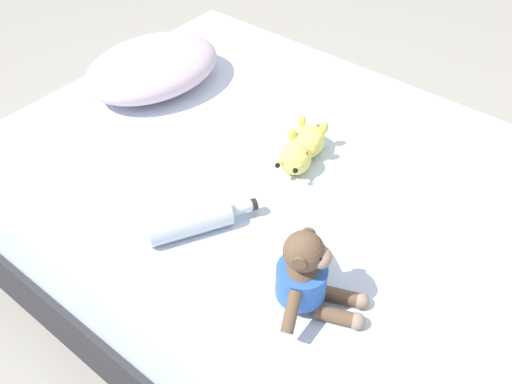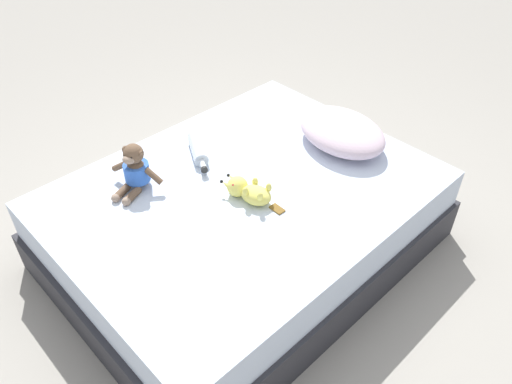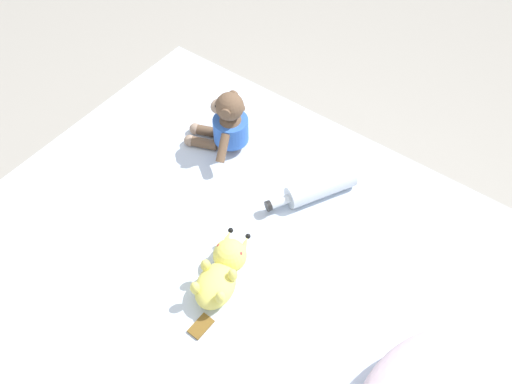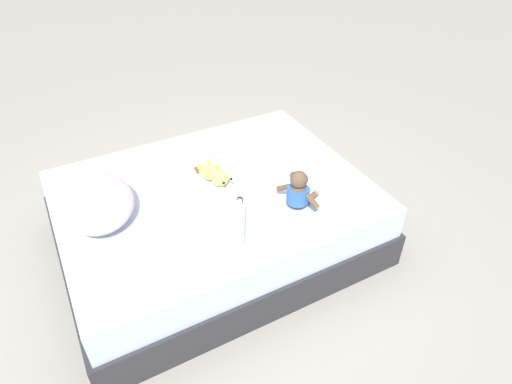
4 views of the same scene
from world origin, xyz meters
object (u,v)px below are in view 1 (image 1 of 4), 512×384
Objects in this scene: glass_bottle at (192,222)px; plush_monkey at (306,277)px; bed at (274,216)px; plush_yellow_creature at (302,148)px; pillow at (153,67)px.

plush_monkey is at bearing -90.23° from glass_bottle.
bed is at bearing 45.33° from plush_monkey.
bed is 0.60m from plush_monkey.
glass_bottle is (-0.36, 0.01, 0.26)m from bed.
plush_yellow_creature is at bearing 36.32° from plush_monkey.
plush_yellow_creature is at bearing -90.92° from pillow.
pillow is 0.67m from plush_yellow_creature.
plush_yellow_creature reaches higher than glass_bottle.
pillow is at bearing 89.08° from plush_yellow_creature.
glass_bottle reaches higher than bed.
pillow is at bearing 82.05° from bed.
pillow is 2.04× the size of plush_monkey.
bed is 0.44m from glass_bottle.
plush_monkey is 0.92× the size of glass_bottle.
glass_bottle is at bearing 89.77° from plush_monkey.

